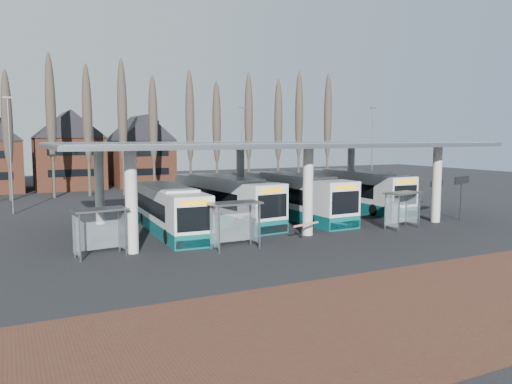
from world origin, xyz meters
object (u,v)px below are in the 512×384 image
shelter_1 (234,215)px  shelter_0 (99,222)px  shelter_2 (401,202)px  bus_2 (295,197)px  bus_3 (356,191)px  bus_1 (224,200)px  bus_0 (169,210)px

shelter_1 → shelter_0: bearing=168.0°
shelter_0 → shelter_2: size_ratio=0.99×
shelter_1 → shelter_2: bearing=1.8°
bus_2 → bus_3: size_ratio=1.02×
bus_1 → bus_2: (6.11, -0.76, 0.01)m
bus_0 → shelter_1: 7.12m
bus_3 → shelter_2: bus_3 is taller
shelter_0 → shelter_1: shelter_1 is taller
bus_0 → bus_2: bus_2 is taller
bus_2 → shelter_2: 8.98m
bus_1 → shelter_0: 13.35m
bus_3 → shelter_0: bearing=-160.3°
bus_0 → bus_1: bus_1 is taller
bus_0 → shelter_0: bus_0 is taller
bus_3 → shelter_0: bus_3 is taller
bus_3 → bus_1: bearing=-175.6°
bus_1 → bus_3: (13.77, 1.00, -0.01)m
bus_0 → bus_2: size_ratio=0.91×
shelter_1 → shelter_2: size_ratio=0.98×
bus_2 → bus_1: bearing=171.1°
bus_2 → shelter_2: bearing=-63.2°
bus_2 → bus_3: bearing=11.1°
bus_0 → bus_3: 19.32m
bus_3 → shelter_2: size_ratio=4.13×
bus_1 → shelter_0: bearing=-151.8°
bus_2 → shelter_0: bus_2 is taller
bus_1 → shelter_0: (-10.90, -7.70, 0.29)m
bus_3 → bus_0: bearing=-169.6°
shelter_1 → bus_1: bearing=69.8°
bus_1 → bus_0: bearing=-162.4°
bus_1 → shelter_1: (-3.28, -9.23, 0.37)m
bus_2 → shelter_1: bearing=-139.8°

